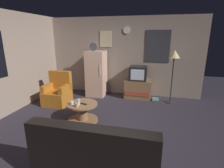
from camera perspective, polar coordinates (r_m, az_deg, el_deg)
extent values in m
plane|color=#2D2833|center=(4.08, -3.58, -13.54)|extent=(12.00, 12.00, 0.00)
cube|color=gray|center=(5.99, 3.29, 8.94)|extent=(5.20, 0.10, 2.58)
cube|color=#333338|center=(5.79, 14.70, 11.84)|extent=(0.76, 0.02, 1.00)
cube|color=beige|center=(6.01, -2.08, 14.51)|extent=(0.40, 0.02, 0.52)
cylinder|color=silver|center=(5.86, 4.84, 17.15)|extent=(0.22, 0.03, 0.22)
cube|color=beige|center=(5.86, -5.14, 3.39)|extent=(0.60, 0.60, 1.50)
cylinder|color=silver|center=(5.47, -4.04, 4.66)|extent=(0.02, 0.02, 0.36)
cylinder|color=#4C4C51|center=(5.68, -6.12, 12.05)|extent=(0.26, 0.04, 0.26)
cube|color=#8E6642|center=(5.75, 8.46, -1.55)|extent=(0.84, 0.52, 0.61)
cube|color=#AD4733|center=(5.53, 8.15, -3.25)|extent=(0.76, 0.01, 0.15)
cube|color=black|center=(5.62, 8.57, 3.55)|extent=(0.54, 0.50, 0.44)
cube|color=silver|center=(5.38, 8.30, 3.01)|extent=(0.41, 0.01, 0.33)
cylinder|color=#332D28|center=(5.64, 18.41, -5.72)|extent=(0.24, 0.24, 0.02)
cylinder|color=#332D28|center=(5.44, 19.03, 1.08)|extent=(0.04, 0.04, 1.40)
cone|color=#F2D18C|center=(5.31, 19.79, 9.25)|extent=(0.32, 0.32, 0.22)
cylinder|color=#8E6642|center=(4.35, -9.48, -11.52)|extent=(0.72, 0.72, 0.04)
cylinder|color=#8E6642|center=(4.26, -9.61, -9.07)|extent=(0.24, 0.24, 0.41)
cylinder|color=#8E6642|center=(4.18, -9.74, -6.52)|extent=(0.72, 0.72, 0.04)
cylinder|color=silver|center=(4.06, -10.89, -5.82)|extent=(0.05, 0.05, 0.15)
cylinder|color=silver|center=(4.12, -13.01, -6.07)|extent=(0.08, 0.08, 0.09)
cylinder|color=tan|center=(3.98, -11.48, -6.76)|extent=(0.08, 0.08, 0.09)
cube|color=black|center=(4.10, -9.23, -6.44)|extent=(0.16, 0.08, 0.02)
cube|color=#B2661E|center=(5.44, -17.49, -4.32)|extent=(0.68, 0.68, 0.40)
cube|color=#B2661E|center=(5.51, -16.52, 1.26)|extent=(0.68, 0.16, 0.56)
cube|color=#B2661E|center=(5.49, -20.25, -1.07)|extent=(0.12, 0.60, 0.20)
cube|color=#B2661E|center=(5.21, -15.12, -1.53)|extent=(0.12, 0.60, 0.20)
cube|color=black|center=(2.82, -4.40, -23.84)|extent=(1.70, 0.80, 0.40)
cube|color=black|center=(2.32, -7.10, -19.56)|extent=(1.70, 0.20, 0.52)
cube|color=#5AC35F|center=(5.68, 14.01, -5.22)|extent=(0.17, 0.14, 0.02)
cube|color=#60B1B6|center=(5.67, 14.03, -5.03)|extent=(0.20, 0.16, 0.02)
cube|color=#9CA098|center=(5.66, 14.04, -4.82)|extent=(0.20, 0.14, 0.03)
cube|color=#609B7F|center=(5.65, 14.06, -4.59)|extent=(0.19, 0.14, 0.02)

